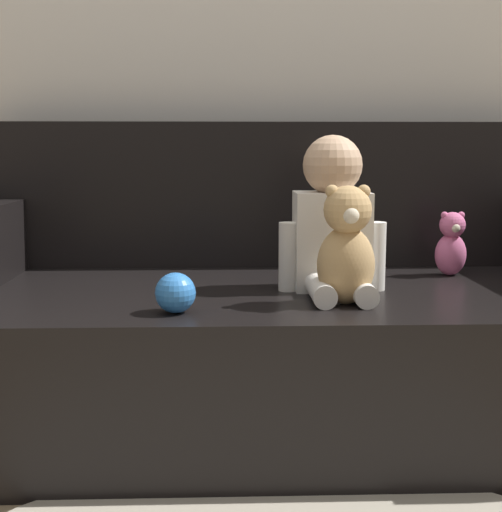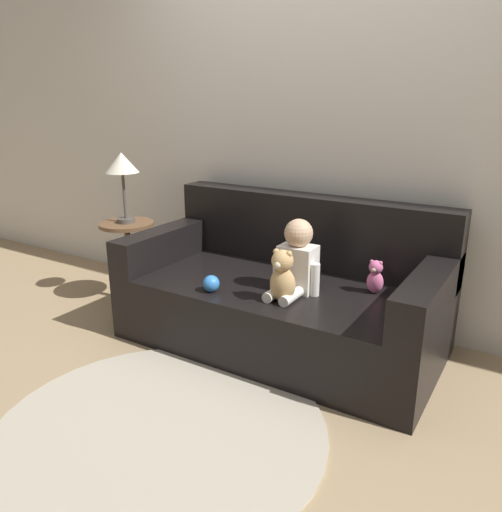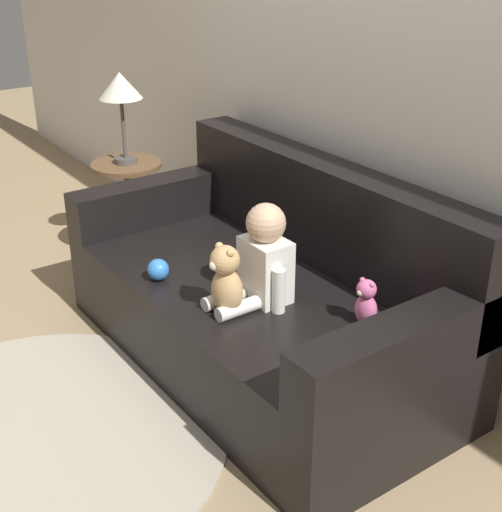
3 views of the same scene
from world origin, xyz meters
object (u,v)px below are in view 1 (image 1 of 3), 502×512
object	(u,v)px
person_baby	(332,225)
plush_toy_side	(451,244)
teddy_bear_brown	(346,246)
couch	(275,315)
toy_ball	(175,293)

from	to	relation	value
person_baby	plush_toy_side	world-z (taller)	person_baby
person_baby	teddy_bear_brown	size ratio (longest dim) A/B	1.41
person_baby	teddy_bear_brown	world-z (taller)	person_baby
plush_toy_side	person_baby	bearing A→B (deg)	-152.26
couch	toy_ball	bearing A→B (deg)	-122.71
person_baby	toy_ball	world-z (taller)	person_baby
teddy_bear_brown	plush_toy_side	bearing A→B (deg)	45.16
couch	teddy_bear_brown	bearing A→B (deg)	-64.87
teddy_bear_brown	toy_ball	size ratio (longest dim) A/B	3.09
teddy_bear_brown	plush_toy_side	xyz separation A→B (m)	(0.36, 0.36, -0.05)
teddy_bear_brown	toy_ball	xyz separation A→B (m)	(-0.39, -0.08, -0.09)
couch	plush_toy_side	size ratio (longest dim) A/B	9.71
couch	toy_ball	distance (m)	0.48
person_baby	teddy_bear_brown	xyz separation A→B (m)	(0.01, -0.17, -0.03)
person_baby	plush_toy_side	size ratio (longest dim) A/B	2.15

